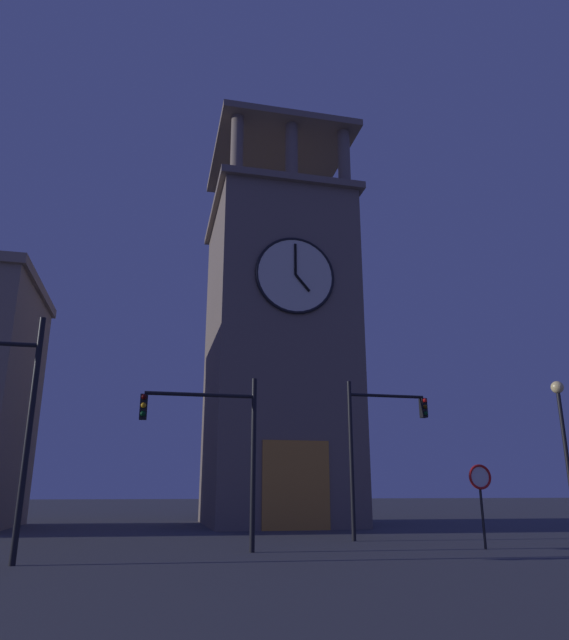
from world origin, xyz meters
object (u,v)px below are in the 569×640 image
object	(u,v)px
traffic_signal_mid	(215,434)
traffic_signal_far	(376,434)
clocktower	(276,349)
street_lamp	(563,429)
no_horn_sign	(480,483)

from	to	relation	value
traffic_signal_mid	traffic_signal_far	distance (m)	7.09
clocktower	street_lamp	xyz separation A→B (m)	(-7.38, 13.54, -5.68)
traffic_signal_far	no_horn_sign	size ratio (longest dim) A/B	2.27
clocktower	traffic_signal_far	distance (m)	12.00
clocktower	street_lamp	distance (m)	16.43
street_lamp	no_horn_sign	world-z (taller)	street_lamp
traffic_signal_far	street_lamp	size ratio (longest dim) A/B	1.05
traffic_signal_mid	no_horn_sign	xyz separation A→B (m)	(-8.39, 0.70, -1.40)
clocktower	traffic_signal_far	size ratio (longest dim) A/B	4.36
traffic_signal_far	clocktower	bearing A→B (deg)	-81.03
clocktower	traffic_signal_mid	distance (m)	15.50
street_lamp	no_horn_sign	size ratio (longest dim) A/B	2.16
street_lamp	traffic_signal_far	bearing A→B (deg)	-28.44
traffic_signal_far	no_horn_sign	world-z (taller)	traffic_signal_far
traffic_signal_mid	traffic_signal_far	bearing A→B (deg)	-154.98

